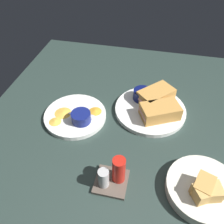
{
  "coord_description": "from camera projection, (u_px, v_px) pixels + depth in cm",
  "views": [
    {
      "loc": [
        -3.66,
        54.91,
        59.57
      ],
      "look_at": [
        9.24,
        -2.95,
        3.0
      ],
      "focal_mm": 37.44,
      "sensor_mm": 36.0,
      "label": 1
    }
  ],
  "objects": [
    {
      "name": "ground_plane",
      "position": [
        136.0,
        131.0,
        0.82
      ],
      "size": [
        110.0,
        110.0,
        3.0
      ],
      "primitive_type": "cube",
      "color": "#283833"
    },
    {
      "name": "plate_sandwich_main",
      "position": [
        150.0,
        110.0,
        0.86
      ],
      "size": [
        25.8,
        25.8,
        1.6
      ],
      "primitive_type": "cylinder",
      "color": "white",
      "rests_on": "ground_plane"
    },
    {
      "name": "sandwich_half_near",
      "position": [
        160.0,
        111.0,
        0.81
      ],
      "size": [
        15.02,
        12.59,
        4.8
      ],
      "color": "#C68C42",
      "rests_on": "plate_sandwich_main"
    },
    {
      "name": "sandwich_half_far",
      "position": [
        156.0,
        96.0,
        0.87
      ],
      "size": [
        14.46,
        14.66,
        4.8
      ],
      "color": "#C68C42",
      "rests_on": "plate_sandwich_main"
    },
    {
      "name": "ramekin_dark_sauce",
      "position": [
        143.0,
        95.0,
        0.88
      ],
      "size": [
        6.87,
        6.87,
        3.91
      ],
      "color": "#0C144C",
      "rests_on": "plate_sandwich_main"
    },
    {
      "name": "spoon_by_dark_ramekin",
      "position": [
        145.0,
        108.0,
        0.85
      ],
      "size": [
        4.24,
        9.87,
        0.8
      ],
      "color": "silver",
      "rests_on": "plate_sandwich_main"
    },
    {
      "name": "plate_chips_companion",
      "position": [
        75.0,
        116.0,
        0.84
      ],
      "size": [
        22.07,
        22.07,
        1.6
      ],
      "primitive_type": "cylinder",
      "color": "white",
      "rests_on": "ground_plane"
    },
    {
      "name": "ramekin_light_gravy",
      "position": [
        81.0,
        117.0,
        0.79
      ],
      "size": [
        6.73,
        6.73,
        3.6
      ],
      "color": "navy",
      "rests_on": "plate_chips_companion"
    },
    {
      "name": "spoon_by_gravy_ramekin",
      "position": [
        88.0,
        116.0,
        0.82
      ],
      "size": [
        9.9,
        2.31,
        0.8
      ],
      "color": "silver",
      "rests_on": "plate_chips_companion"
    },
    {
      "name": "plantain_chip_scatter",
      "position": [
        71.0,
        114.0,
        0.83
      ],
      "size": [
        18.39,
        14.15,
        0.6
      ],
      "color": "gold",
      "rests_on": "plate_chips_companion"
    },
    {
      "name": "bread_basket_rear",
      "position": [
        204.0,
        189.0,
        0.62
      ],
      "size": [
        19.89,
        19.89,
        7.12
      ],
      "color": "silver",
      "rests_on": "ground_plane"
    },
    {
      "name": "condiment_caddy",
      "position": [
        113.0,
        176.0,
        0.63
      ],
      "size": [
        9.0,
        9.0,
        9.5
      ],
      "color": "brown",
      "rests_on": "ground_plane"
    }
  ]
}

